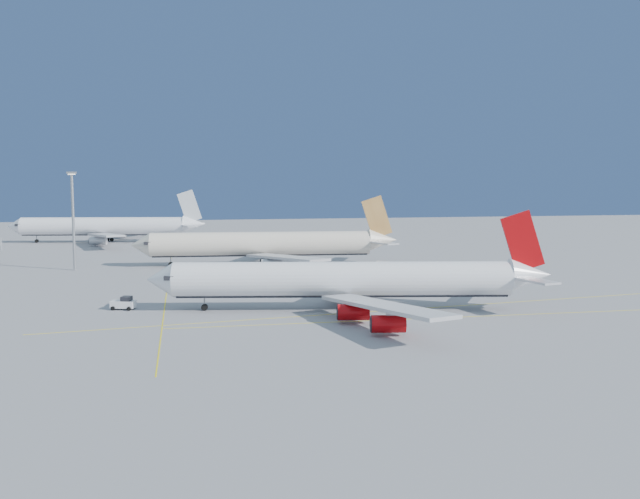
{
  "coord_description": "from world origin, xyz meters",
  "views": [
    {
      "loc": [
        -36.66,
        -120.44,
        22.63
      ],
      "look_at": [
        -8.03,
        27.57,
        7.0
      ],
      "focal_mm": 40.0,
      "sensor_mm": 36.0,
      "label": 1
    }
  ],
  "objects_px": {
    "light_mast": "(73,212)",
    "airliner_virgin": "(351,280)",
    "airliner_third": "(107,227)",
    "airliner_etihad": "(267,244)",
    "pushback_tug": "(124,303)"
  },
  "relations": [
    {
      "from": "airliner_virgin",
      "to": "airliner_third",
      "type": "bearing_deg",
      "value": 120.89
    },
    {
      "from": "airliner_etihad",
      "to": "airliner_third",
      "type": "xyz_separation_m",
      "value": [
        -46.15,
        71.86,
        0.07
      ]
    },
    {
      "from": "airliner_virgin",
      "to": "pushback_tug",
      "type": "bearing_deg",
      "value": 178.05
    },
    {
      "from": "airliner_virgin",
      "to": "airliner_third",
      "type": "distance_m",
      "value": 145.1
    },
    {
      "from": "pushback_tug",
      "to": "light_mast",
      "type": "relative_size",
      "value": 0.19
    },
    {
      "from": "light_mast",
      "to": "airliner_virgin",
      "type": "bearing_deg",
      "value": -49.33
    },
    {
      "from": "airliner_etihad",
      "to": "pushback_tug",
      "type": "bearing_deg",
      "value": -114.91
    },
    {
      "from": "airliner_third",
      "to": "pushback_tug",
      "type": "bearing_deg",
      "value": -74.84
    },
    {
      "from": "light_mast",
      "to": "airliner_third",
      "type": "bearing_deg",
      "value": 89.58
    },
    {
      "from": "airliner_virgin",
      "to": "pushback_tug",
      "type": "relative_size",
      "value": 15.47
    },
    {
      "from": "airliner_virgin",
      "to": "pushback_tug",
      "type": "distance_m",
      "value": 38.89
    },
    {
      "from": "airliner_etihad",
      "to": "light_mast",
      "type": "xyz_separation_m",
      "value": [
        -46.68,
        -0.92,
        8.55
      ]
    },
    {
      "from": "airliner_third",
      "to": "light_mast",
      "type": "relative_size",
      "value": 2.84
    },
    {
      "from": "airliner_third",
      "to": "airliner_etihad",
      "type": "bearing_deg",
      "value": -48.89
    },
    {
      "from": "airliner_virgin",
      "to": "light_mast",
      "type": "bearing_deg",
      "value": 140.14
    }
  ]
}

